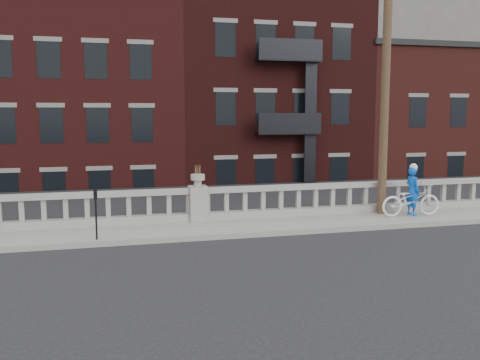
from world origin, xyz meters
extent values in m
plane|color=black|center=(0.00, 0.00, 0.00)|extent=(120.00, 120.00, 0.00)
cube|color=gray|center=(0.00, 3.00, 0.07)|extent=(32.00, 2.20, 0.15)
cube|color=gray|center=(0.00, 3.95, 0.28)|extent=(28.00, 0.34, 0.25)
cube|color=gray|center=(0.00, 3.95, 1.10)|extent=(28.00, 0.34, 0.16)
cube|color=gray|center=(0.00, 3.95, 0.70)|extent=(0.55, 0.55, 1.10)
cylinder|color=gray|center=(0.00, 3.95, 1.35)|extent=(0.24, 0.24, 0.20)
cylinder|color=gray|center=(0.00, 3.95, 1.53)|extent=(0.44, 0.44, 0.18)
cube|color=#605E59|center=(0.00, 4.30, -2.42)|extent=(36.00, 0.50, 5.15)
cube|color=black|center=(0.00, 25.95, -5.25)|extent=(80.00, 44.00, 0.50)
cube|color=#595651|center=(-2.00, 8.45, -3.00)|extent=(16.00, 7.00, 4.00)
cube|color=#595651|center=(22.00, 32.95, 4.00)|extent=(14.00, 14.00, 18.00)
cube|color=#431413|center=(-4.00, 19.95, 2.00)|extent=(10.00, 14.00, 14.00)
cube|color=black|center=(-4.00, 19.95, 9.15)|extent=(10.30, 14.30, 0.30)
cube|color=black|center=(6.00, 19.95, 2.75)|extent=(10.00, 14.00, 15.50)
cube|color=#4D1B17|center=(16.00, 19.95, 1.00)|extent=(10.00, 14.00, 12.00)
cube|color=black|center=(16.00, 19.95, 7.15)|extent=(10.30, 14.30, 0.30)
cylinder|color=#422D1E|center=(6.20, 3.60, 5.15)|extent=(0.28, 0.28, 10.00)
cylinder|color=black|center=(-3.08, 2.15, 0.70)|extent=(0.05, 0.05, 1.10)
cube|color=black|center=(-3.08, 2.15, 1.38)|extent=(0.10, 0.08, 0.26)
cube|color=black|center=(-3.08, 2.10, 1.42)|extent=(0.06, 0.01, 0.08)
imported|color=silver|center=(6.90, 2.95, 0.68)|extent=(2.06, 0.79, 1.07)
imported|color=blue|center=(7.02, 3.05, 0.96)|extent=(0.45, 0.63, 1.61)
camera|label=1|loc=(-2.89, -12.37, 3.55)|focal=40.00mm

